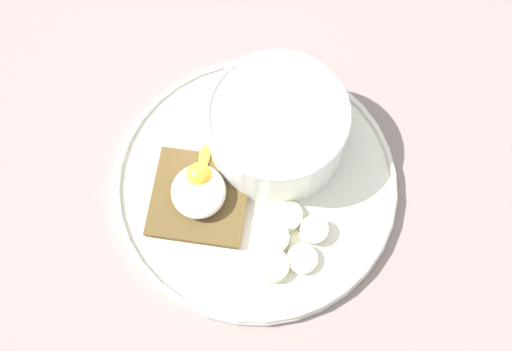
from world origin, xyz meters
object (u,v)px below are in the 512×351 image
Objects in this scene: banana_slice_left at (272,239)px; banana_slice_back at (272,266)px; poached_egg at (199,189)px; banana_slice_inner at (314,230)px; toast_slice at (200,197)px; banana_slice_front at (302,259)px; oatmeal_bowl at (277,127)px; banana_slice_right at (287,216)px.

banana_slice_back is at bearing -4.24° from banana_slice_left.
banana_slice_inner is (4.65, 11.39, -1.50)cm from poached_egg.
banana_slice_back is at bearing 41.60° from toast_slice.
banana_slice_left is (5.00, 7.15, 0.08)cm from toast_slice.
toast_slice is 8.72cm from banana_slice_left.
banana_slice_front is (7.51, 9.93, -1.80)cm from poached_egg.
poached_egg is at bearing -112.20° from banana_slice_inner.
poached_egg reaches higher than banana_slice_back.
oatmeal_bowl is at bearing 173.32° from banana_slice_left.
oatmeal_bowl is 11.20cm from banana_slice_inner.
banana_slice_inner is at bearing 16.03° from oatmeal_bowl.
banana_slice_front reaches higher than toast_slice.
oatmeal_bowl is 10.27cm from poached_egg.
poached_egg reaches higher than banana_slice_inner.
banana_slice_left and banana_slice_back have the same top height.
toast_slice is at bearing -138.40° from banana_slice_back.
banana_slice_left is 0.98× the size of banana_slice_inner.
banana_slice_right is (2.92, 8.77, -1.74)cm from poached_egg.
banana_slice_back is 5.47cm from banana_slice_right.
banana_slice_front is at bearing 100.26° from banana_slice_back.
banana_slice_front is 3.22cm from banana_slice_inner.
toast_slice is 9.21cm from banana_slice_right.
poached_egg reaches higher than banana_slice_left.
toast_slice is 2.87× the size of banana_slice_back.
banana_slice_back is at bearing -79.74° from banana_slice_front.
banana_slice_left is (11.01, -1.29, -2.96)cm from oatmeal_bowl.
banana_slice_right is (-4.59, -1.16, 0.06)cm from banana_slice_front.
poached_egg is 12.58cm from banana_slice_front.
banana_slice_inner reaches higher than banana_slice_back.
banana_slice_front is 3.08cm from banana_slice_back.
banana_slice_left is 4.33cm from banana_slice_inner.
oatmeal_bowl is 14.23cm from banana_slice_back.
oatmeal_bowl reaches higher than banana_slice_back.
banana_slice_back is at bearing -52.84° from banana_slice_inner.
toast_slice is 3.18× the size of banana_slice_front.
oatmeal_bowl is 11.48cm from banana_slice_left.
toast_slice is at bearing -54.50° from oatmeal_bowl.
banana_slice_back reaches higher than toast_slice.
banana_slice_inner is at bearing 68.91° from toast_slice.
poached_egg is (-0.24, 0.04, 1.75)cm from toast_slice.
banana_slice_back is at bearing -6.18° from oatmeal_bowl.
toast_slice is (6.02, -8.43, -3.05)cm from oatmeal_bowl.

